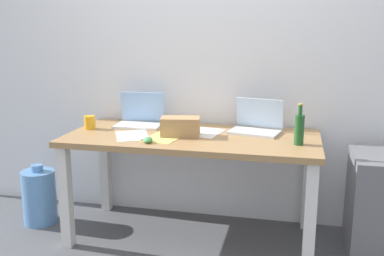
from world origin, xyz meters
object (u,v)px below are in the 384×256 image
object	(u,v)px
desk	(192,149)
laptop_right	(256,125)
coffee_mug	(90,122)
computer_mouse	(148,140)
beer_bottle	(299,129)
filing_cabinet	(381,206)
laptop_left	(140,118)
water_cooler_jug	(39,196)
cardboard_box	(180,127)

from	to	relation	value
desk	laptop_right	bearing A→B (deg)	23.50
coffee_mug	computer_mouse	bearing A→B (deg)	-27.58
beer_bottle	computer_mouse	size ratio (longest dim) A/B	2.60
filing_cabinet	computer_mouse	bearing A→B (deg)	-169.39
laptop_left	filing_cabinet	world-z (taller)	laptop_left
computer_mouse	beer_bottle	bearing A→B (deg)	0.09
desk	coffee_mug	xyz separation A→B (m)	(-0.76, 0.02, 0.15)
laptop_left	filing_cabinet	bearing A→B (deg)	-6.08
desk	laptop_left	distance (m)	0.51
computer_mouse	water_cooler_jug	xyz separation A→B (m)	(-0.95, 0.23, -0.55)
coffee_mug	water_cooler_jug	bearing A→B (deg)	-173.49
water_cooler_jug	filing_cabinet	distance (m)	2.43
laptop_right	coffee_mug	size ratio (longest dim) A/B	3.99
laptop_left	laptop_right	size ratio (longest dim) A/B	0.89
desk	cardboard_box	bearing A→B (deg)	-152.92
beer_bottle	laptop_left	bearing A→B (deg)	165.36
computer_mouse	cardboard_box	size ratio (longest dim) A/B	0.39
water_cooler_jug	cardboard_box	bearing A→B (deg)	-0.65
filing_cabinet	laptop_left	bearing A→B (deg)	173.92
desk	computer_mouse	size ratio (longest dim) A/B	17.00
beer_bottle	filing_cabinet	xyz separation A→B (m)	(0.54, 0.12, -0.51)
desk	water_cooler_jug	xyz separation A→B (m)	(-1.18, -0.02, -0.44)
filing_cabinet	cardboard_box	bearing A→B (deg)	-177.33
desk	filing_cabinet	xyz separation A→B (m)	(1.25, 0.02, -0.31)
computer_mouse	desk	bearing A→B (deg)	38.07
coffee_mug	laptop_left	bearing A→B (deg)	29.82
computer_mouse	coffee_mug	distance (m)	0.60
coffee_mug	filing_cabinet	bearing A→B (deg)	0.02
laptop_right	cardboard_box	distance (m)	0.53
filing_cabinet	laptop_right	bearing A→B (deg)	169.38
laptop_right	cardboard_box	world-z (taller)	laptop_right
laptop_right	computer_mouse	xyz separation A→B (m)	(-0.65, -0.43, -0.03)
cardboard_box	filing_cabinet	distance (m)	1.40
laptop_right	cardboard_box	xyz separation A→B (m)	(-0.49, -0.22, 0.01)
laptop_right	water_cooler_jug	world-z (taller)	laptop_right
desk	coffee_mug	distance (m)	0.77
computer_mouse	filing_cabinet	xyz separation A→B (m)	(1.48, 0.28, -0.43)
computer_mouse	filing_cabinet	world-z (taller)	computer_mouse
water_cooler_jug	filing_cabinet	xyz separation A→B (m)	(2.43, 0.05, 0.13)
laptop_left	water_cooler_jug	xyz separation A→B (m)	(-0.74, -0.23, -0.59)
desk	water_cooler_jug	distance (m)	1.26
coffee_mug	filing_cabinet	xyz separation A→B (m)	(2.00, 0.00, -0.46)
desk	coffee_mug	world-z (taller)	coffee_mug
laptop_right	beer_bottle	distance (m)	0.40
laptop_right	water_cooler_jug	distance (m)	1.71
cardboard_box	beer_bottle	bearing A→B (deg)	-4.30
computer_mouse	cardboard_box	bearing A→B (deg)	44.10
cardboard_box	coffee_mug	size ratio (longest dim) A/B	2.72
computer_mouse	filing_cabinet	size ratio (longest dim) A/B	0.15
laptop_right	coffee_mug	bearing A→B (deg)	-172.41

